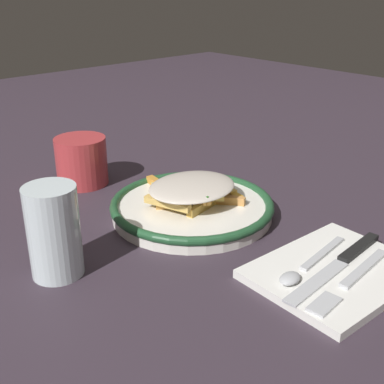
# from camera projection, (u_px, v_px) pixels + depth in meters

# --- Properties ---
(ground_plane) EXTENTS (2.60, 2.60, 0.00)m
(ground_plane) POSITION_uv_depth(u_px,v_px,m) (192.00, 215.00, 0.79)
(ground_plane) COLOR #352A35
(plate) EXTENTS (0.26, 0.26, 0.03)m
(plate) POSITION_uv_depth(u_px,v_px,m) (192.00, 207.00, 0.78)
(plate) COLOR white
(plate) RESTS_ON ground_plane
(fries_heap) EXTENTS (0.18, 0.16, 0.04)m
(fries_heap) POSITION_uv_depth(u_px,v_px,m) (193.00, 189.00, 0.78)
(fries_heap) COLOR gold
(fries_heap) RESTS_ON plate
(napkin) EXTENTS (0.17, 0.21, 0.01)m
(napkin) POSITION_uv_depth(u_px,v_px,m) (335.00, 272.00, 0.63)
(napkin) COLOR white
(napkin) RESTS_ON ground_plane
(fork) EXTENTS (0.03, 0.18, 0.01)m
(fork) POSITION_uv_depth(u_px,v_px,m) (351.00, 280.00, 0.60)
(fork) COLOR silver
(fork) RESTS_ON napkin
(knife) EXTENTS (0.03, 0.21, 0.01)m
(knife) POSITION_uv_depth(u_px,v_px,m) (343.00, 260.00, 0.64)
(knife) COLOR black
(knife) RESTS_ON napkin
(spoon) EXTENTS (0.03, 0.15, 0.01)m
(spoon) POSITION_uv_depth(u_px,v_px,m) (304.00, 268.00, 0.62)
(spoon) COLOR silver
(spoon) RESTS_ON napkin
(water_glass) EXTENTS (0.07, 0.07, 0.12)m
(water_glass) POSITION_uv_depth(u_px,v_px,m) (54.00, 232.00, 0.61)
(water_glass) COLOR silver
(water_glass) RESTS_ON ground_plane
(coffee_mug) EXTENTS (0.12, 0.09, 0.09)m
(coffee_mug) POSITION_uv_depth(u_px,v_px,m) (81.00, 161.00, 0.89)
(coffee_mug) COLOR #BC373B
(coffee_mug) RESTS_ON ground_plane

